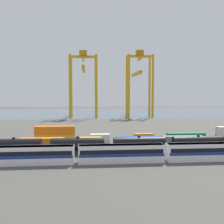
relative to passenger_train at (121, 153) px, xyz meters
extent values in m
plane|color=#4C4944|center=(8.14, 58.24, -2.14)|extent=(420.00, 420.00, 0.00)
cube|color=#475B6B|center=(8.14, 155.39, -2.14)|extent=(400.00, 110.00, 0.01)
cube|color=silver|center=(-19.53, 0.00, -0.19)|extent=(18.63, 3.10, 3.90)
cube|color=navy|center=(-19.53, 0.00, -0.29)|extent=(18.26, 3.14, 0.64)
cube|color=black|center=(-19.53, 0.00, 0.49)|extent=(17.89, 3.13, 0.90)
cube|color=slate|center=(-19.53, 0.00, 1.58)|extent=(18.44, 2.85, 0.36)
cube|color=silver|center=(0.00, 0.00, -0.19)|extent=(18.63, 3.10, 3.90)
cube|color=navy|center=(0.00, 0.00, -0.29)|extent=(18.26, 3.14, 0.64)
cube|color=black|center=(0.00, 0.00, 0.49)|extent=(17.89, 3.13, 0.90)
cube|color=slate|center=(0.00, 0.00, 1.58)|extent=(18.44, 2.85, 0.36)
cube|color=silver|center=(19.53, 0.00, -0.19)|extent=(18.63, 3.10, 3.90)
cube|color=navy|center=(19.53, 0.00, -0.29)|extent=(18.26, 3.14, 0.64)
cube|color=black|center=(19.53, 0.00, 0.49)|extent=(17.89, 3.13, 0.90)
cube|color=slate|center=(19.53, 0.00, 1.58)|extent=(18.44, 2.85, 0.36)
cube|color=#232326|center=(-25.15, 8.46, -1.59)|extent=(13.02, 2.50, 1.10)
cylinder|color=black|center=(-25.15, 8.46, 0.47)|extent=(13.02, 3.03, 3.03)
cylinder|color=black|center=(-25.15, 8.46, 2.17)|extent=(0.70, 0.70, 0.36)
cube|color=#232326|center=(-9.79, 8.46, -1.59)|extent=(13.02, 2.50, 1.10)
cylinder|color=black|center=(-9.79, 8.46, 0.47)|extent=(13.02, 3.03, 3.03)
cylinder|color=black|center=(-9.79, 8.46, 2.17)|extent=(0.70, 0.70, 0.36)
cube|color=#232326|center=(5.56, 8.46, -1.59)|extent=(13.02, 2.50, 1.10)
cylinder|color=black|center=(5.56, 8.46, 0.47)|extent=(13.02, 3.03, 3.03)
cylinder|color=black|center=(5.56, 8.46, 2.17)|extent=(0.70, 0.70, 0.36)
cube|color=#232326|center=(20.92, 8.46, -1.59)|extent=(13.02, 2.50, 1.10)
cylinder|color=black|center=(20.92, 8.46, 0.47)|extent=(13.02, 3.03, 3.03)
cylinder|color=black|center=(20.92, 8.46, 2.17)|extent=(0.70, 0.70, 0.36)
cube|color=orange|center=(-20.01, 18.54, -0.84)|extent=(12.10, 2.44, 2.60)
cube|color=gold|center=(-6.48, 18.54, -0.84)|extent=(6.04, 2.44, 2.60)
cube|color=#1C4299|center=(7.04, 18.54, -0.84)|extent=(12.10, 2.44, 2.60)
cube|color=slate|center=(20.56, 18.54, -0.84)|extent=(12.10, 2.44, 2.60)
cube|color=gold|center=(-17.25, 24.43, -0.84)|extent=(12.10, 2.44, 2.60)
cube|color=orange|center=(-17.25, 24.43, 1.76)|extent=(12.10, 2.44, 2.60)
cube|color=silver|center=(-3.60, 24.43, -0.84)|extent=(6.04, 2.44, 2.60)
cube|color=orange|center=(10.04, 24.43, -0.84)|extent=(6.04, 2.44, 2.60)
cube|color=#197538|center=(23.69, 24.43, -0.84)|extent=(12.10, 2.44, 2.60)
cylinder|color=gold|center=(-18.60, 111.65, 17.76)|extent=(1.50, 1.50, 39.81)
cylinder|color=gold|center=(-2.12, 111.65, 17.76)|extent=(1.50, 1.50, 39.81)
cylinder|color=gold|center=(-18.60, 123.53, 17.76)|extent=(1.50, 1.50, 39.81)
cylinder|color=gold|center=(-2.12, 123.53, 17.76)|extent=(1.50, 1.50, 39.81)
cube|color=gold|center=(-10.36, 117.59, 36.87)|extent=(18.08, 1.20, 1.60)
cube|color=gold|center=(-10.36, 117.59, 35.27)|extent=(1.20, 13.48, 1.60)
cube|color=gold|center=(-10.36, 130.82, 30.15)|extent=(2.00, 37.81, 2.00)
cube|color=#A77A10|center=(-10.36, 117.59, 39.27)|extent=(4.80, 4.00, 3.20)
cylinder|color=gold|center=(18.85, 113.00, 18.13)|extent=(1.50, 1.50, 40.56)
cylinder|color=gold|center=(34.57, 113.00, 18.13)|extent=(1.50, 1.50, 40.56)
cylinder|color=gold|center=(18.85, 122.18, 18.13)|extent=(1.50, 1.50, 40.56)
cylinder|color=gold|center=(34.57, 122.18, 18.13)|extent=(1.50, 1.50, 40.56)
cube|color=gold|center=(26.71, 117.59, 37.61)|extent=(17.32, 1.20, 1.60)
cube|color=gold|center=(26.71, 117.59, 36.01)|extent=(1.20, 10.78, 1.60)
cube|color=gold|center=(26.71, 128.93, 27.09)|extent=(2.00, 32.39, 2.00)
cube|color=#A77A10|center=(26.71, 117.59, 40.01)|extent=(4.80, 4.00, 3.20)
camera|label=1|loc=(-7.06, -56.72, 12.74)|focal=42.54mm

